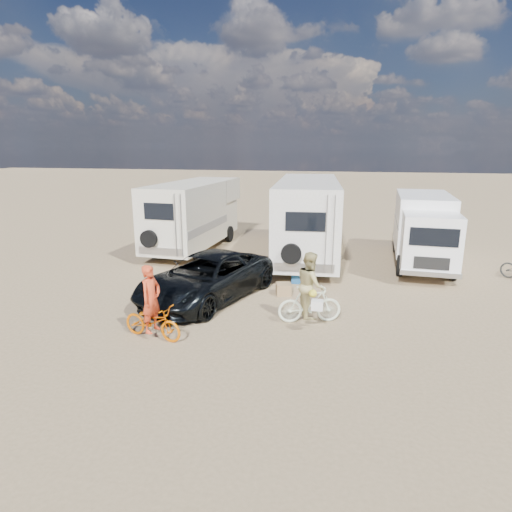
% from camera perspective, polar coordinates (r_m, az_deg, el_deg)
% --- Properties ---
extents(ground, '(140.00, 140.00, 0.00)m').
position_cam_1_polar(ground, '(11.67, 4.83, -8.42)').
color(ground, '#977D5A').
rests_on(ground, ground).
extents(rv_main, '(2.97, 8.02, 3.19)m').
position_cam_1_polar(rv_main, '(17.76, 6.80, 4.81)').
color(rv_main, white).
rests_on(rv_main, ground).
extents(rv_left, '(2.46, 6.53, 2.98)m').
position_cam_1_polar(rv_left, '(19.31, -8.20, 5.22)').
color(rv_left, beige).
rests_on(rv_left, ground).
extents(box_truck, '(2.31, 6.24, 2.65)m').
position_cam_1_polar(box_truck, '(17.80, 21.33, 3.08)').
color(box_truck, white).
rests_on(box_truck, ground).
extents(dark_suv, '(3.69, 5.38, 1.37)m').
position_cam_1_polar(dark_suv, '(13.02, -6.54, -2.81)').
color(dark_suv, black).
rests_on(dark_suv, ground).
extents(bike_man, '(1.68, 0.90, 0.84)m').
position_cam_1_polar(bike_man, '(10.73, -13.54, -8.45)').
color(bike_man, '#CB5800').
rests_on(bike_man, ground).
extents(bike_woman, '(1.74, 0.95, 1.00)m').
position_cam_1_polar(bike_woman, '(11.39, 7.11, -6.35)').
color(bike_woman, silver).
rests_on(bike_woman, ground).
extents(rider_man, '(0.52, 0.67, 1.64)m').
position_cam_1_polar(rider_man, '(10.58, -13.66, -6.44)').
color(rider_man, red).
rests_on(rider_man, ground).
extents(rider_woman, '(0.87, 0.99, 1.72)m').
position_cam_1_polar(rider_woman, '(11.27, 7.16, -4.64)').
color(rider_woman, tan).
rests_on(rider_woman, ground).
extents(cooler, '(0.64, 0.50, 0.48)m').
position_cam_1_polar(cooler, '(14.66, 6.06, -2.64)').
color(cooler, '#1F5B9C').
rests_on(cooler, ground).
extents(crate, '(0.55, 0.55, 0.36)m').
position_cam_1_polar(crate, '(13.50, 3.66, -4.38)').
color(crate, olive).
rests_on(crate, ground).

